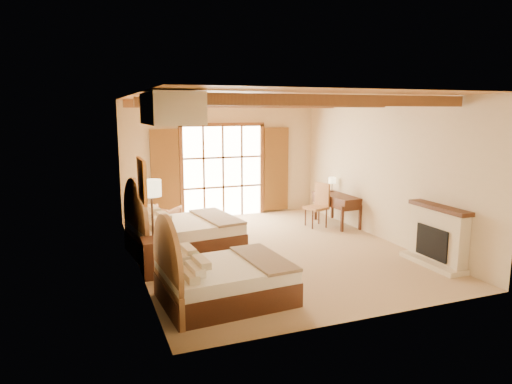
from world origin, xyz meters
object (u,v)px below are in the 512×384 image
bed_far (177,232)px  nightstand (158,257)px  bed_near (217,278)px  armchair (163,220)px  desk (337,209)px

bed_far → nightstand: 1.37m
bed_near → bed_far: 2.74m
bed_near → nightstand: 1.65m
bed_far → armchair: bearing=83.1°
bed_far → nightstand: size_ratio=3.54×
bed_far → nightstand: bearing=-123.5°
nightstand → armchair: nightstand is taller
armchair → desk: (4.37, -0.77, 0.09)m
nightstand → armchair: size_ratio=0.92×
bed_far → nightstand: (-0.59, -1.23, -0.10)m
desk → nightstand: bearing=-162.2°
bed_far → desk: 4.43m
bed_near → nightstand: size_ratio=3.03×
bed_near → armchair: 4.38m
bed_near → nightstand: bearing=109.3°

